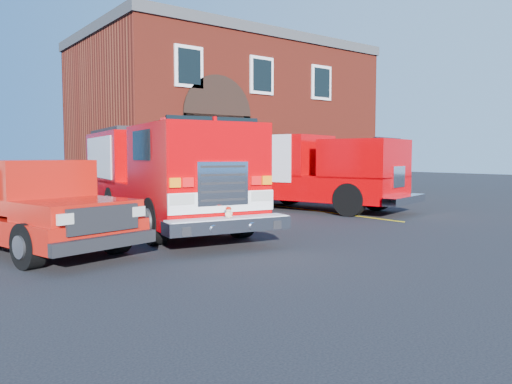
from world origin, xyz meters
TOP-DOWN VIEW (x-y plane):
  - ground at (0.00, 0.00)m, footprint 100.00×100.00m
  - parking_stripe_near at (6.50, 1.00)m, footprint 0.12×3.00m
  - parking_stripe_mid at (6.50, 4.00)m, footprint 0.12×3.00m
  - parking_stripe_far at (6.50, 7.00)m, footprint 0.12×3.00m
  - fire_station at (8.99, 13.98)m, footprint 15.20×10.20m
  - fire_engine at (-0.07, 3.71)m, footprint 4.17×10.26m
  - pickup_truck at (-4.29, 1.81)m, footprint 3.67×6.58m
  - secondary_truck at (6.52, 4.88)m, footprint 5.16×9.48m

SIDE VIEW (x-z plane):
  - ground at x=0.00m, z-range 0.00..0.00m
  - parking_stripe_near at x=6.50m, z-range 0.00..0.01m
  - parking_stripe_mid at x=6.50m, z-range 0.00..0.01m
  - parking_stripe_far at x=6.50m, z-range 0.00..0.01m
  - pickup_truck at x=-4.29m, z-range -0.06..1.98m
  - fire_engine at x=-0.07m, z-range 0.06..3.12m
  - secondary_truck at x=6.52m, z-range 0.13..3.07m
  - fire_station at x=8.99m, z-range 0.03..8.48m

